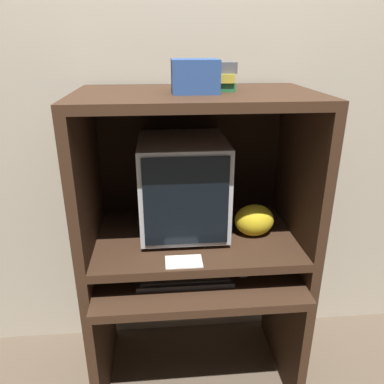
{
  "coord_description": "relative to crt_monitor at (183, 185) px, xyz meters",
  "views": [
    {
      "loc": [
        -0.14,
        -1.17,
        1.58
      ],
      "look_at": [
        -0.02,
        0.28,
        0.99
      ],
      "focal_mm": 35.0,
      "sensor_mm": 36.0,
      "label": 1
    }
  ],
  "objects": [
    {
      "name": "paper_card",
      "position": [
        -0.02,
        -0.27,
        -0.21
      ],
      "size": [
        0.14,
        0.09,
        0.0
      ],
      "color": "white",
      "rests_on": "desk_monitor_shelf"
    },
    {
      "name": "book_stack",
      "position": [
        0.1,
        -0.0,
        0.45
      ],
      "size": [
        0.21,
        0.16,
        0.11
      ],
      "color": "#236638",
      "rests_on": "hutch_upper"
    },
    {
      "name": "keyboard",
      "position": [
        -0.01,
        -0.2,
        -0.33
      ],
      "size": [
        0.39,
        0.16,
        0.03
      ],
      "color": "#2D2D30",
      "rests_on": "desk_base"
    },
    {
      "name": "desk_monitor_shelf",
      "position": [
        0.05,
        -0.05,
        -0.24
      ],
      "size": [
        0.93,
        0.57,
        0.13
      ],
      "color": "#382316",
      "rests_on": "desk_base"
    },
    {
      "name": "hutch_upper",
      "position": [
        0.05,
        -0.01,
        0.19
      ],
      "size": [
        0.93,
        0.57,
        0.61
      ],
      "color": "#382316",
      "rests_on": "desk_monitor_shelf"
    },
    {
      "name": "snack_bag",
      "position": [
        0.3,
        -0.07,
        -0.15
      ],
      "size": [
        0.17,
        0.13,
        0.14
      ],
      "color": "gold",
      "rests_on": "desk_monitor_shelf"
    },
    {
      "name": "desk_base",
      "position": [
        0.05,
        -0.09,
        -0.58
      ],
      "size": [
        0.93,
        0.63,
        0.66
      ],
      "color": "#382316",
      "rests_on": "ground_plane"
    },
    {
      "name": "wall_back",
      "position": [
        0.05,
        0.3,
        0.3
      ],
      "size": [
        6.0,
        0.06,
        2.6
      ],
      "color": "#B2A893",
      "rests_on": "ground_plane"
    },
    {
      "name": "crt_monitor",
      "position": [
        0.0,
        0.0,
        0.0
      ],
      "size": [
        0.36,
        0.4,
        0.42
      ],
      "color": "#B2B2B7",
      "rests_on": "desk_monitor_shelf"
    },
    {
      "name": "storage_box",
      "position": [
        0.04,
        -0.08,
        0.46
      ],
      "size": [
        0.17,
        0.14,
        0.12
      ],
      "color": "navy",
      "rests_on": "hutch_upper"
    },
    {
      "name": "mouse",
      "position": [
        0.23,
        -0.2,
        -0.33
      ],
      "size": [
        0.06,
        0.04,
        0.03
      ],
      "color": "#B7B7B7",
      "rests_on": "desk_base"
    }
  ]
}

